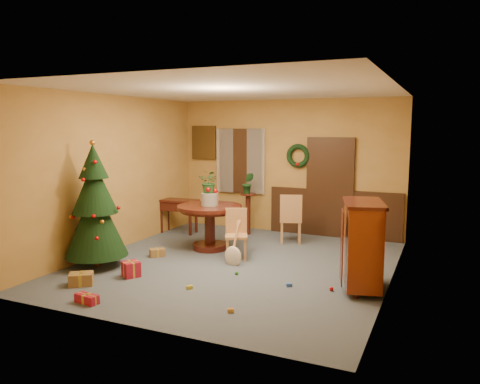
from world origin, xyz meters
The scene contains 21 objects.
room_envelope centered at (0.21, 2.70, 1.12)m, with size 5.50×5.50×5.50m.
dining_table centered at (-0.87, 0.72, 0.59)m, with size 1.23×1.23×0.84m.
urn centered at (-0.87, 0.72, 0.96)m, with size 0.32×0.32×0.24m, color slate.
centerpiece_plant centered at (-0.87, 0.72, 1.29)m, with size 0.38×0.33×0.42m, color #1E4C23.
chair_near centered at (-0.16, 0.37, 0.47)m, with size 0.51×0.51×0.88m.
chair_far centered at (0.39, 1.78, 0.53)m, with size 0.54×0.54×1.00m.
guitar centered at (-0.03, -0.04, 0.36)m, with size 0.31×0.14×0.72m, color beige, non-canonical shape.
plant_stand centered at (-0.70, 2.18, 0.56)m, with size 0.35×0.35×0.89m.
stand_plant centered at (-0.70, 2.18, 1.12)m, with size 0.25×0.20×0.45m, color #19471E.
christmas_tree centered at (-2.07, -1.03, 1.00)m, with size 1.02×1.02×2.10m.
writing_desk centered at (-2.15, 1.69, 0.56)m, with size 0.86×0.46×0.74m.
sideboard centered at (2.15, -0.38, 0.68)m, with size 0.77×1.10×1.28m.
gift_a centered at (-1.65, -1.87, 0.09)m, with size 0.41×0.39×0.18m.
gift_b centered at (-1.22, -1.25, 0.12)m, with size 0.33×0.33×0.24m.
gift_c centered at (-1.50, -0.12, 0.07)m, with size 0.31×0.31×0.14m.
gift_d centered at (-1.07, -2.40, 0.06)m, with size 0.35×0.18×0.12m.
toy_a centered at (1.18, -0.70, 0.03)m, with size 0.08×0.05×0.05m, color #2A52B6.
toy_b centered at (0.25, -0.52, 0.03)m, with size 0.06×0.06×0.06m, color #257F22.
toy_c centered at (-0.10, -1.38, 0.03)m, with size 0.08×0.05×0.05m, color gold.
toy_d centered at (1.78, -0.63, 0.03)m, with size 0.06×0.06×0.06m, color #B80C0C.
toy_e centered at (0.80, -1.91, 0.03)m, with size 0.08×0.05×0.05m, color orange.
Camera 1 is at (3.19, -6.99, 2.31)m, focal length 35.00 mm.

